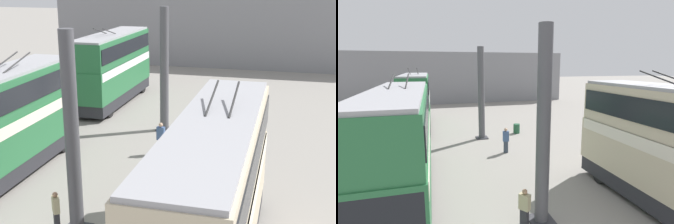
% 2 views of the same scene
% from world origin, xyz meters
% --- Properties ---
extents(depot_back_wall, '(0.50, 36.00, 8.11)m').
position_xyz_m(depot_back_wall, '(37.56, 0.00, 4.06)').
color(depot_back_wall, gray).
rests_on(depot_back_wall, ground_plane).
extents(support_column_near, '(0.96, 0.96, 7.59)m').
position_xyz_m(support_column_near, '(3.91, 0.00, 3.67)').
color(support_column_near, '#4C4C51').
rests_on(support_column_near, ground_plane).
extents(support_column_far, '(0.96, 0.96, 7.59)m').
position_xyz_m(support_column_far, '(16.38, 0.00, 3.67)').
color(support_column_far, '#4C4C51').
rests_on(support_column_far, ground_plane).
extents(bus_right_near, '(11.20, 2.54, 5.70)m').
position_xyz_m(bus_right_near, '(7.28, 5.41, 2.88)').
color(bus_right_near, black).
rests_on(bus_right_near, ground_plane).
extents(bus_right_far, '(10.31, 2.54, 5.87)m').
position_xyz_m(bus_right_far, '(21.60, 5.41, 2.99)').
color(bus_right_far, black).
rests_on(bus_right_far, ground_plane).
extents(person_aisle_foreground, '(0.48, 0.45, 1.54)m').
position_xyz_m(person_aisle_foreground, '(3.76, 0.76, 0.81)').
color(person_aisle_foreground, '#2D2D33').
rests_on(person_aisle_foreground, ground_plane).
extents(person_aisle_midway, '(0.29, 0.45, 1.79)m').
position_xyz_m(person_aisle_midway, '(12.27, -0.93, 0.95)').
color(person_aisle_midway, '#384251').
rests_on(person_aisle_midway, ground_plane).
extents(oil_drum, '(0.60, 0.60, 0.85)m').
position_xyz_m(oil_drum, '(17.15, -3.34, 0.42)').
color(oil_drum, '#235638').
rests_on(oil_drum, ground_plane).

